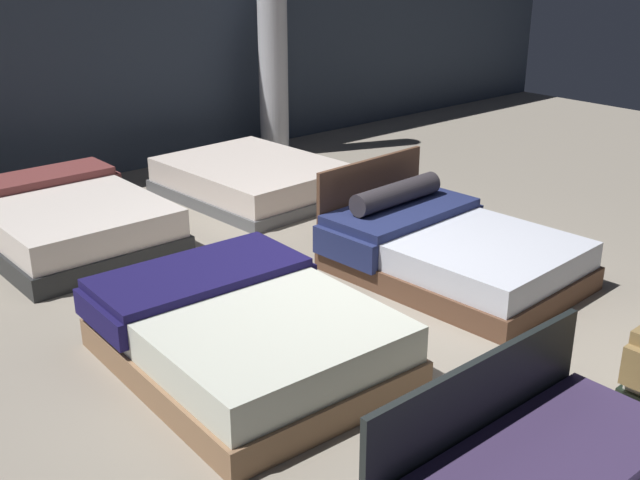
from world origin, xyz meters
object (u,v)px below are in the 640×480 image
(bed_5, at_px, (253,179))
(bed_3, at_px, (446,249))
(bed_2, at_px, (244,333))
(bed_4, at_px, (66,221))
(support_pillar, at_px, (272,23))

(bed_5, bearing_deg, bed_3, -93.84)
(bed_2, distance_m, bed_5, 3.81)
(bed_4, xyz_separation_m, bed_5, (2.27, 0.07, -0.05))
(bed_3, relative_size, bed_4, 1.02)
(support_pillar, bearing_deg, bed_3, -108.01)
(bed_2, distance_m, bed_4, 2.98)
(bed_4, distance_m, support_pillar, 4.15)
(bed_2, bearing_deg, bed_5, 55.13)
(bed_4, height_order, support_pillar, support_pillar)
(bed_4, height_order, bed_5, bed_4)
(bed_3, height_order, bed_5, bed_3)
(bed_2, relative_size, bed_3, 0.98)
(bed_3, distance_m, support_pillar, 4.73)
(bed_4, xyz_separation_m, support_pillar, (3.60, 1.40, 1.51))
(bed_5, bearing_deg, bed_4, 178.82)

